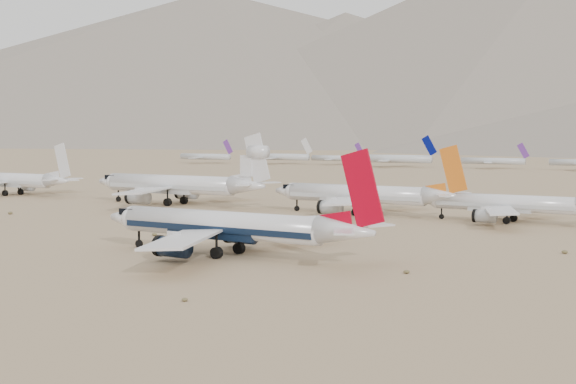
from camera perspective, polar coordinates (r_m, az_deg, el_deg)
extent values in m
plane|color=#80644A|center=(117.79, -2.90, -4.86)|extent=(7000.00, 7000.00, 0.00)
cylinder|color=white|center=(122.01, -4.85, -2.31)|extent=(34.86, 4.12, 4.12)
cube|color=#0E1B32|center=(122.06, -4.85, -2.55)|extent=(34.17, 4.18, 0.93)
sphere|color=white|center=(133.06, -10.90, -1.84)|extent=(4.12, 4.12, 4.12)
cube|color=black|center=(133.37, -11.10, -1.34)|extent=(2.88, 2.68, 1.03)
cone|color=white|center=(110.59, 4.17, -2.81)|extent=(8.72, 4.12, 4.12)
cube|color=white|center=(110.86, -7.49, -3.35)|extent=(13.46, 21.22, 0.65)
cube|color=white|center=(106.22, 3.99, -2.81)|extent=(5.53, 7.24, 0.25)
cylinder|color=#0E1B32|center=(116.83, -8.11, -3.90)|extent=(4.84, 2.97, 2.97)
cube|color=white|center=(130.60, -0.70, -2.20)|extent=(13.46, 21.22, 0.65)
cube|color=white|center=(113.34, 5.87, -2.39)|extent=(5.53, 7.24, 0.25)
cylinder|color=#0E1B32|center=(130.34, -3.28, -3.04)|extent=(4.84, 2.97, 2.97)
cube|color=#B60017|center=(108.94, 5.32, 0.26)|extent=(6.61, 0.33, 10.89)
cylinder|color=black|center=(132.86, -10.54, -3.64)|extent=(1.24, 0.52, 1.24)
cylinder|color=black|center=(119.35, -5.10, -4.33)|extent=(1.73, 1.03, 1.73)
cylinder|color=black|center=(123.97, -3.50, -4.01)|extent=(1.73, 1.03, 1.73)
cylinder|color=white|center=(173.21, 15.15, -0.76)|extent=(29.43, 3.58, 3.58)
cube|color=silver|center=(173.25, 15.15, -0.91)|extent=(28.84, 3.63, 0.80)
sphere|color=white|center=(177.93, 10.61, -0.57)|extent=(3.58, 3.58, 3.58)
cube|color=black|center=(178.04, 10.45, -0.24)|extent=(2.50, 2.32, 0.89)
cube|color=white|center=(162.72, 14.88, -1.28)|extent=(11.37, 17.91, 0.55)
cylinder|color=silver|center=(166.96, 13.89, -1.69)|extent=(4.09, 2.57, 2.57)
cube|color=white|center=(182.61, 16.76, -0.75)|extent=(11.37, 17.91, 0.55)
cylinder|color=silver|center=(180.82, 15.30, -1.28)|extent=(4.09, 2.57, 2.57)
cylinder|color=black|center=(177.93, 10.86, -1.73)|extent=(1.07, 0.45, 1.07)
cylinder|color=black|center=(170.79, 15.29, -1.96)|extent=(1.50, 0.89, 1.50)
cylinder|color=black|center=(175.57, 15.75, -1.81)|extent=(1.50, 0.89, 1.50)
cylinder|color=white|center=(185.16, 4.86, -0.13)|extent=(33.89, 4.14, 4.14)
cube|color=silver|center=(185.20, 4.86, -0.29)|extent=(33.22, 4.20, 0.93)
sphere|color=white|center=(193.37, 0.37, 0.06)|extent=(4.14, 4.14, 4.14)
cube|color=black|center=(193.61, 0.22, 0.40)|extent=(2.90, 2.69, 1.04)
cone|color=white|center=(176.71, 10.93, -0.29)|extent=(8.47, 4.14, 4.14)
cube|color=white|center=(173.42, 3.85, -0.65)|extent=(13.09, 20.63, 0.64)
cube|color=white|center=(172.44, 10.99, -0.22)|extent=(5.38, 7.03, 0.25)
cylinder|color=silver|center=(178.83, 3.10, -1.10)|extent=(4.71, 2.98, 2.98)
cube|color=white|center=(194.83, 7.13, -0.15)|extent=(13.09, 20.63, 0.64)
cube|color=white|center=(179.77, 11.87, -0.06)|extent=(5.38, 7.03, 0.25)
cylinder|color=silver|center=(193.69, 5.48, -0.72)|extent=(4.71, 2.98, 2.98)
cube|color=orange|center=(175.55, 11.68, 1.59)|extent=(6.42, 0.33, 10.58)
cylinder|color=black|center=(193.17, 0.64, -1.18)|extent=(1.24, 0.52, 1.24)
cylinder|color=black|center=(182.27, 4.84, -1.43)|extent=(1.74, 1.04, 1.74)
cylinder|color=black|center=(187.44, 5.64, -1.28)|extent=(1.74, 1.04, 1.74)
cylinder|color=white|center=(212.24, -8.33, 0.57)|extent=(39.70, 4.75, 4.75)
cube|color=silver|center=(212.28, -8.33, 0.41)|extent=(38.91, 4.82, 1.07)
sphere|color=white|center=(225.50, -12.20, 0.72)|extent=(4.75, 4.75, 4.75)
cube|color=black|center=(225.92, -12.34, 1.06)|extent=(3.33, 3.09, 1.19)
cone|color=white|center=(197.37, -2.87, 0.45)|extent=(9.93, 4.75, 4.75)
cube|color=white|center=(199.77, -10.23, 0.09)|extent=(15.33, 24.16, 0.74)
cube|color=white|center=(192.49, -3.17, 0.53)|extent=(6.30, 8.24, 0.29)
cylinder|color=silver|center=(206.54, -10.54, -0.38)|extent=(5.51, 3.42, 3.42)
cube|color=white|center=(221.29, -5.40, 0.52)|extent=(15.33, 24.16, 0.74)
cube|color=white|center=(200.05, -1.67, 0.67)|extent=(6.30, 8.24, 0.29)
cylinder|color=silver|center=(221.38, -7.14, -0.05)|extent=(5.51, 3.42, 3.42)
cube|color=white|center=(195.51, -2.21, 2.43)|extent=(7.52, 0.38, 12.40)
cylinder|color=white|center=(195.32, -2.14, 2.87)|extent=(4.96, 3.08, 3.08)
cylinder|color=black|center=(225.00, -11.96, -0.50)|extent=(1.43, 0.59, 1.43)
cylinder|color=black|center=(208.96, -8.56, -0.72)|extent=(2.00, 1.19, 2.00)
cylinder|color=black|center=(214.07, -7.41, -0.59)|extent=(2.00, 1.19, 2.00)
cylinder|color=white|center=(258.14, -19.19, 0.84)|extent=(33.53, 4.12, 4.12)
cube|color=silver|center=(258.17, -19.19, 0.72)|extent=(32.86, 4.18, 0.93)
cone|color=white|center=(242.42, -16.10, 0.78)|extent=(8.38, 4.12, 4.12)
cube|color=white|center=(238.59, -16.53, 0.85)|extent=(5.32, 6.96, 0.25)
cube|color=white|center=(263.85, -16.84, 0.80)|extent=(12.95, 20.41, 0.63)
cube|color=white|center=(243.82, -15.17, 0.94)|extent=(5.32, 6.96, 0.25)
cylinder|color=silver|center=(265.02, -18.04, 0.38)|extent=(4.66, 2.97, 2.97)
cube|color=white|center=(240.46, -15.75, 2.15)|extent=(6.35, 0.33, 10.47)
cylinder|color=black|center=(255.48, -19.48, -0.07)|extent=(1.73, 1.03, 1.73)
cylinder|color=black|center=(259.12, -18.48, 0.01)|extent=(1.73, 1.03, 1.73)
cylinder|color=silver|center=(524.21, -5.91, 2.52)|extent=(38.82, 3.84, 3.84)
cube|color=#682E99|center=(513.14, -4.30, 3.22)|extent=(7.73, 0.38, 9.74)
cube|color=silver|center=(516.30, -6.59, 2.43)|extent=(10.23, 17.87, 0.38)
cube|color=silver|center=(532.22, -5.25, 2.49)|extent=(10.23, 17.87, 0.38)
cylinder|color=silver|center=(510.75, -0.58, 2.52)|extent=(41.70, 4.12, 4.12)
cube|color=white|center=(500.42, 1.33, 3.28)|extent=(8.31, 0.41, 10.46)
cube|color=silver|center=(501.67, -1.23, 2.42)|extent=(10.99, 19.20, 0.41)
cube|color=silver|center=(519.92, 0.06, 2.48)|extent=(10.99, 19.20, 0.41)
cylinder|color=silver|center=(496.13, 3.45, 2.42)|extent=(33.77, 3.34, 3.34)
cube|color=#682E99|center=(488.69, 5.10, 3.05)|extent=(6.73, 0.33, 8.47)
cube|color=silver|center=(488.47, 2.97, 2.34)|extent=(8.90, 15.55, 0.33)
cube|color=silver|center=(503.87, 3.92, 2.38)|extent=(8.90, 15.55, 0.33)
cylinder|color=silver|center=(465.08, 7.49, 2.36)|extent=(46.53, 4.60, 4.60)
cube|color=#010A68|center=(456.39, 10.01, 3.28)|extent=(9.27, 0.46, 11.67)
cube|color=silver|center=(454.15, 6.87, 2.24)|extent=(12.26, 21.42, 0.46)
cube|color=silver|center=(476.11, 8.08, 2.31)|extent=(12.26, 21.42, 0.46)
cylinder|color=silver|center=(452.79, 14.36, 2.15)|extent=(34.95, 3.45, 3.45)
cube|color=#682E99|center=(448.03, 16.39, 2.84)|extent=(6.96, 0.35, 8.77)
cube|color=silver|center=(444.18, 14.01, 2.05)|extent=(9.21, 16.09, 0.35)
cube|color=silver|center=(461.44, 14.70, 2.11)|extent=(9.21, 16.09, 0.35)
cone|color=slate|center=(2547.28, -19.03, 6.36)|extent=(1456.00, 1456.00, 260.00)
cone|color=slate|center=(2280.35, -5.34, 8.87)|extent=(3024.00, 3024.00, 420.00)
cone|color=slate|center=(1873.25, 4.08, 8.09)|extent=(1800.00, 1800.00, 300.00)
cone|color=slate|center=(1420.43, -0.99, 5.24)|extent=(855.00, 855.00, 95.00)
ellipsoid|color=brown|center=(195.77, -19.14, -1.41)|extent=(1.12, 1.12, 0.62)
ellipsoid|color=brown|center=(147.55, -9.47, -2.99)|extent=(0.98, 0.98, 0.54)
ellipsoid|color=brown|center=(89.60, -7.35, -7.59)|extent=(0.70, 0.70, 0.39)
ellipsoid|color=brown|center=(107.45, 8.43, -5.63)|extent=(0.84, 0.84, 0.46)
ellipsoid|color=brown|center=(130.99, 19.08, -4.05)|extent=(0.98, 0.98, 0.54)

